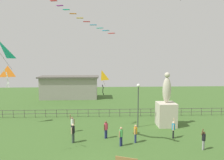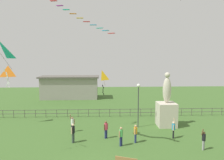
% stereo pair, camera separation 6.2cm
% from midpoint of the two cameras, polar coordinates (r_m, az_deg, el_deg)
% --- Properties ---
extents(statue_monument, '(1.92, 1.92, 5.75)m').
position_cam_midpoint_polar(statue_monument, '(23.98, 14.17, -7.60)').
color(statue_monument, beige).
rests_on(statue_monument, ground_plane).
extents(lamppost, '(0.36, 0.36, 4.59)m').
position_cam_midpoint_polar(lamppost, '(22.69, 7.02, -4.17)').
color(lamppost, '#38383D').
rests_on(lamppost, ground_plane).
extents(person_0, '(0.31, 0.47, 1.69)m').
position_cam_midpoint_polar(person_0, '(19.43, -10.10, -13.22)').
color(person_0, '#3F4C47').
rests_on(person_0, ground_plane).
extents(person_2, '(0.45, 0.35, 1.76)m').
position_cam_midpoint_polar(person_2, '(19.24, 23.02, -14.10)').
color(person_2, '#99999E').
rests_on(person_2, ground_plane).
extents(person_3, '(0.38, 0.36, 1.62)m').
position_cam_midpoint_polar(person_3, '(20.10, -1.51, -12.57)').
color(person_3, navy).
rests_on(person_3, ground_plane).
extents(person_4, '(0.34, 0.45, 1.82)m').
position_cam_midpoint_polar(person_4, '(20.88, 15.93, -12.13)').
color(person_4, black).
rests_on(person_4, ground_plane).
extents(person_5, '(0.37, 0.38, 1.61)m').
position_cam_midpoint_polar(person_5, '(18.52, 2.48, -14.25)').
color(person_5, navy).
rests_on(person_5, ground_plane).
extents(person_6, '(0.48, 0.28, 1.78)m').
position_cam_midpoint_polar(person_6, '(22.07, -10.27, -11.03)').
color(person_6, '#3F4C47').
rests_on(person_6, ground_plane).
extents(person_7, '(0.29, 0.45, 1.58)m').
position_cam_midpoint_polar(person_7, '(19.28, 6.30, -13.50)').
color(person_7, navy).
rests_on(person_7, ground_plane).
extents(kite_1, '(1.28, 0.92, 2.31)m').
position_cam_midpoint_polar(kite_1, '(25.70, -25.51, 1.92)').
color(kite_1, orange).
extents(kite_2, '(0.98, 0.97, 2.52)m').
position_cam_midpoint_polar(kite_2, '(22.47, -2.61, 0.92)').
color(kite_2, yellow).
extents(waterfront_railing, '(36.05, 0.06, 0.95)m').
position_cam_midpoint_polar(waterfront_railing, '(27.00, -4.36, -8.33)').
color(waterfront_railing, '#4C4742').
rests_on(waterfront_railing, ground_plane).
extents(pavilion_building, '(10.30, 3.85, 3.93)m').
position_cam_midpoint_polar(pavilion_building, '(38.94, -11.01, -1.85)').
color(pavilion_building, gray).
rests_on(pavilion_building, ground_plane).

